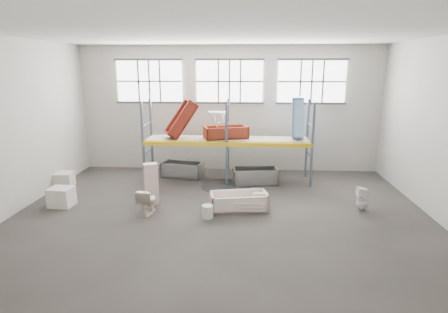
# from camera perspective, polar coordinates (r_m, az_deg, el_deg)

# --- Properties ---
(floor) EXTENTS (12.00, 10.00, 0.10)m
(floor) POSITION_cam_1_polar(r_m,az_deg,el_deg) (10.64, -0.51, -9.55)
(floor) COLOR #47423D
(floor) RESTS_ON ground
(ceiling) EXTENTS (12.00, 10.00, 0.10)m
(ceiling) POSITION_cam_1_polar(r_m,az_deg,el_deg) (9.80, -0.58, 18.95)
(ceiling) COLOR silver
(ceiling) RESTS_ON ground
(wall_back) EXTENTS (12.00, 0.10, 5.00)m
(wall_back) POSITION_cam_1_polar(r_m,az_deg,el_deg) (14.90, 0.86, 7.39)
(wall_back) COLOR #ABA89E
(wall_back) RESTS_ON ground
(wall_front) EXTENTS (12.00, 0.10, 5.00)m
(wall_front) POSITION_cam_1_polar(r_m,az_deg,el_deg) (5.03, -4.68, -5.70)
(wall_front) COLOR #9E9B92
(wall_front) RESTS_ON ground
(wall_left) EXTENTS (0.10, 10.00, 5.00)m
(wall_left) POSITION_cam_1_polar(r_m,az_deg,el_deg) (11.97, -30.89, 3.83)
(wall_left) COLOR #B6B2A8
(wall_left) RESTS_ON ground
(window_left) EXTENTS (2.60, 0.04, 1.60)m
(window_left) POSITION_cam_1_polar(r_m,az_deg,el_deg) (15.20, -11.53, 11.41)
(window_left) COLOR white
(window_left) RESTS_ON wall_back
(window_mid) EXTENTS (2.60, 0.04, 1.60)m
(window_mid) POSITION_cam_1_polar(r_m,az_deg,el_deg) (14.71, 0.85, 11.61)
(window_mid) COLOR white
(window_mid) RESTS_ON wall_back
(window_right) EXTENTS (2.60, 0.04, 1.60)m
(window_right) POSITION_cam_1_polar(r_m,az_deg,el_deg) (14.90, 13.48, 11.27)
(window_right) COLOR white
(window_right) RESTS_ON wall_back
(rack_upright_la) EXTENTS (0.08, 0.08, 3.00)m
(rack_upright_la) POSITION_cam_1_polar(r_m,az_deg,el_deg) (13.44, -12.50, 2.03)
(rack_upright_la) COLOR slate
(rack_upright_la) RESTS_ON floor
(rack_upright_lb) EXTENTS (0.08, 0.08, 3.00)m
(rack_upright_lb) POSITION_cam_1_polar(r_m,az_deg,el_deg) (14.58, -11.22, 3.01)
(rack_upright_lb) COLOR slate
(rack_upright_lb) RESTS_ON floor
(rack_upright_ma) EXTENTS (0.08, 0.08, 3.00)m
(rack_upright_ma) POSITION_cam_1_polar(r_m,az_deg,el_deg) (12.94, 0.39, 1.91)
(rack_upright_ma) COLOR slate
(rack_upright_ma) RESTS_ON floor
(rack_upright_mb) EXTENTS (0.08, 0.08, 3.00)m
(rack_upright_mb) POSITION_cam_1_polar(r_m,az_deg,el_deg) (14.12, 0.66, 2.92)
(rack_upright_mb) COLOR slate
(rack_upright_mb) RESTS_ON floor
(rack_upright_ra) EXTENTS (0.08, 0.08, 3.00)m
(rack_upright_ra) POSITION_cam_1_polar(r_m,az_deg,el_deg) (13.13, 13.58, 1.69)
(rack_upright_ra) COLOR slate
(rack_upright_ra) RESTS_ON floor
(rack_upright_rb) EXTENTS (0.08, 0.08, 3.00)m
(rack_upright_rb) POSITION_cam_1_polar(r_m,az_deg,el_deg) (14.28, 12.78, 2.71)
(rack_upright_rb) COLOR slate
(rack_upright_rb) RESTS_ON floor
(rack_beam_front) EXTENTS (6.00, 0.10, 0.14)m
(rack_beam_front) POSITION_cam_1_polar(r_m,az_deg,el_deg) (12.94, 0.39, 1.91)
(rack_beam_front) COLOR yellow
(rack_beam_front) RESTS_ON floor
(rack_beam_back) EXTENTS (6.00, 0.10, 0.14)m
(rack_beam_back) POSITION_cam_1_polar(r_m,az_deg,el_deg) (14.12, 0.66, 2.92)
(rack_beam_back) COLOR yellow
(rack_beam_back) RESTS_ON floor
(shelf_deck) EXTENTS (5.90, 1.10, 0.03)m
(shelf_deck) POSITION_cam_1_polar(r_m,az_deg,el_deg) (13.51, 0.53, 2.77)
(shelf_deck) COLOR gray
(shelf_deck) RESTS_ON floor
(wet_patch) EXTENTS (1.80, 1.80, 0.00)m
(wet_patch) POSITION_cam_1_polar(r_m,az_deg,el_deg) (13.14, 0.33, -4.67)
(wet_patch) COLOR black
(wet_patch) RESTS_ON floor
(bathtub_beige) EXTENTS (1.81, 1.09, 0.50)m
(bathtub_beige) POSITION_cam_1_polar(r_m,az_deg,el_deg) (11.06, 2.32, -6.97)
(bathtub_beige) COLOR silver
(bathtub_beige) RESTS_ON floor
(cistern_spare) EXTENTS (0.45, 0.23, 0.43)m
(cistern_spare) POSITION_cam_1_polar(r_m,az_deg,el_deg) (11.13, 5.69, -6.73)
(cistern_spare) COLOR beige
(cistern_spare) RESTS_ON bathtub_beige
(sink_in_tub) EXTENTS (0.44, 0.44, 0.14)m
(sink_in_tub) POSITION_cam_1_polar(r_m,az_deg,el_deg) (11.03, 2.95, -7.53)
(sink_in_tub) COLOR beige
(sink_in_tub) RESTS_ON bathtub_beige
(toilet_beige) EXTENTS (0.54, 0.80, 0.76)m
(toilet_beige) POSITION_cam_1_polar(r_m,az_deg,el_deg) (10.94, -11.83, -6.77)
(toilet_beige) COLOR beige
(toilet_beige) RESTS_ON floor
(cistern_tall) EXTENTS (0.49, 0.41, 1.30)m
(cistern_tall) POSITION_cam_1_polar(r_m,az_deg,el_deg) (11.57, -11.27, -4.19)
(cistern_tall) COLOR beige
(cistern_tall) RESTS_ON floor
(toilet_white) EXTENTS (0.36, 0.35, 0.73)m
(toilet_white) POSITION_cam_1_polar(r_m,az_deg,el_deg) (11.66, 20.76, -6.17)
(toilet_white) COLOR white
(toilet_white) RESTS_ON floor
(steel_tub_left) EXTENTS (1.67, 1.01, 0.57)m
(steel_tub_left) POSITION_cam_1_polar(r_m,az_deg,el_deg) (14.31, -6.50, -2.02)
(steel_tub_left) COLOR #A7ABB0
(steel_tub_left) RESTS_ON floor
(steel_tub_right) EXTENTS (1.66, 0.90, 0.58)m
(steel_tub_right) POSITION_cam_1_polar(r_m,az_deg,el_deg) (13.41, 4.86, -3.04)
(steel_tub_right) COLOR #9A9DA1
(steel_tub_right) RESTS_ON floor
(rust_tub_flat) EXTENTS (1.72, 1.20, 0.44)m
(rust_tub_flat) POSITION_cam_1_polar(r_m,az_deg,el_deg) (13.48, 0.30, 3.78)
(rust_tub_flat) COLOR #974525
(rust_tub_flat) RESTS_ON shelf_deck
(rust_tub_tilted) EXTENTS (1.37, 1.10, 1.46)m
(rust_tub_tilted) POSITION_cam_1_polar(r_m,az_deg,el_deg) (13.59, -6.69, 5.80)
(rust_tub_tilted) COLOR maroon
(rust_tub_tilted) RESTS_ON shelf_deck
(sink_on_shelf) EXTENTS (0.75, 0.66, 0.56)m
(sink_on_shelf) POSITION_cam_1_polar(r_m,az_deg,el_deg) (13.24, -1.10, 4.80)
(sink_on_shelf) COLOR white
(sink_on_shelf) RESTS_ON rust_tub_flat
(blue_tub_upright) EXTENTS (0.52, 0.72, 1.45)m
(blue_tub_upright) POSITION_cam_1_polar(r_m,az_deg,el_deg) (13.54, 11.42, 6.02)
(blue_tub_upright) COLOR #93BEF9
(blue_tub_upright) RESTS_ON shelf_deck
(bucket) EXTENTS (0.34, 0.34, 0.37)m
(bucket) POSITION_cam_1_polar(r_m,az_deg,el_deg) (10.47, -2.57, -8.57)
(bucket) COLOR silver
(bucket) RESTS_ON floor
(carton_near) EXTENTS (0.71, 0.62, 0.58)m
(carton_near) POSITION_cam_1_polar(r_m,az_deg,el_deg) (12.34, -23.97, -5.76)
(carton_near) COLOR silver
(carton_near) RESTS_ON floor
(carton_far) EXTENTS (0.69, 0.69, 0.52)m
(carton_far) POSITION_cam_1_polar(r_m,az_deg,el_deg) (14.24, -23.67, -3.32)
(carton_far) COLOR silver
(carton_far) RESTS_ON floor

